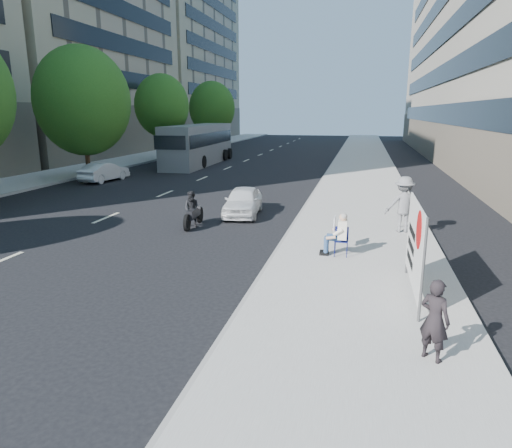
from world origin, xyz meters
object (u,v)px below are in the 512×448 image
(seated_protester, at_px, (338,232))
(protest_banner, at_px, (415,243))
(white_sedan_near, at_px, (243,201))
(white_sedan_mid, at_px, (104,172))
(bus, at_px, (199,145))
(jogger, at_px, (404,204))
(pedestrian_woman, at_px, (435,320))
(motorcycle, at_px, (193,211))

(seated_protester, xyz_separation_m, protest_banner, (1.88, -2.69, 0.53))
(protest_banner, xyz_separation_m, white_sedan_near, (-6.22, 8.04, -0.79))
(white_sedan_mid, bearing_deg, bus, -95.75)
(white_sedan_near, bearing_deg, seated_protester, -56.90)
(white_sedan_near, bearing_deg, jogger, -23.37)
(jogger, distance_m, bus, 25.29)
(protest_banner, xyz_separation_m, white_sedan_mid, (-17.40, 15.57, -0.80))
(bus, bearing_deg, pedestrian_woman, -64.57)
(seated_protester, distance_m, protest_banner, 3.33)
(white_sedan_near, bearing_deg, pedestrian_woman, -66.27)
(pedestrian_woman, bearing_deg, bus, -26.17)
(seated_protester, bearing_deg, pedestrian_woman, -71.04)
(jogger, height_order, pedestrian_woman, jogger)
(motorcycle, bearing_deg, bus, 104.39)
(protest_banner, bearing_deg, jogger, 87.82)
(motorcycle, height_order, bus, bus)
(seated_protester, relative_size, white_sedan_near, 0.37)
(seated_protester, distance_m, bus, 26.96)
(protest_banner, bearing_deg, motorcycle, 143.92)
(pedestrian_woman, relative_size, protest_banner, 0.48)
(white_sedan_near, bearing_deg, protest_banner, -58.25)
(protest_banner, height_order, motorcycle, protest_banner)
(white_sedan_mid, height_order, motorcycle, motorcycle)
(protest_banner, distance_m, white_sedan_mid, 23.37)
(bus, bearing_deg, white_sedan_mid, -104.87)
(bus, bearing_deg, motorcycle, -72.23)
(jogger, xyz_separation_m, pedestrian_woman, (-0.16, -9.00, -0.26))
(jogger, bearing_deg, seated_protester, 47.33)
(seated_protester, distance_m, white_sedan_near, 6.89)
(protest_banner, height_order, white_sedan_near, protest_banner)
(protest_banner, bearing_deg, seated_protester, 124.92)
(pedestrian_woman, distance_m, white_sedan_mid, 25.49)
(protest_banner, height_order, white_sedan_mid, protest_banner)
(jogger, relative_size, white_sedan_mid, 0.55)
(seated_protester, height_order, pedestrian_woman, pedestrian_woman)
(jogger, xyz_separation_m, white_sedan_near, (-6.45, 2.02, -0.54))
(seated_protester, relative_size, white_sedan_mid, 0.36)
(white_sedan_near, bearing_deg, white_sedan_mid, 140.05)
(pedestrian_woman, xyz_separation_m, protest_banner, (-0.07, 2.98, 0.51))
(seated_protester, bearing_deg, bus, 118.82)
(pedestrian_woman, relative_size, white_sedan_mid, 0.40)
(protest_banner, height_order, bus, bus)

